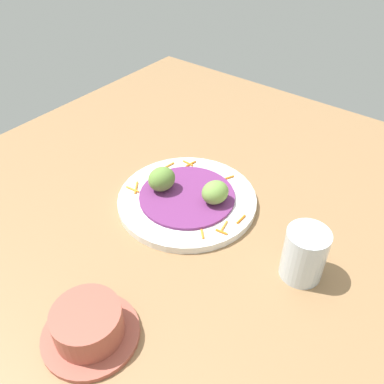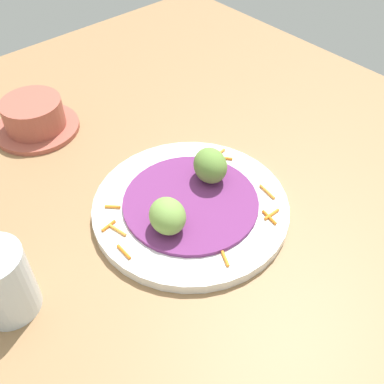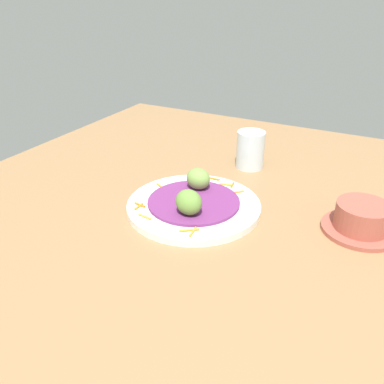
{
  "view_description": "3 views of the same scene",
  "coord_description": "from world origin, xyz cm",
  "px_view_note": "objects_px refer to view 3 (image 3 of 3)",
  "views": [
    {
      "loc": [
        31.15,
        -43.93,
        52.8
      ],
      "look_at": [
        -4.05,
        1.58,
        5.13
      ],
      "focal_mm": 38.21,
      "sensor_mm": 36.0,
      "label": 1
    },
    {
      "loc": [
        22.38,
        33.01,
        47.12
      ],
      "look_at": [
        -5.12,
        1.78,
        5.81
      ],
      "focal_mm": 43.0,
      "sensor_mm": 36.0,
      "label": 2
    },
    {
      "loc": [
        -66.36,
        -30.27,
        41.5
      ],
      "look_at": [
        -3.71,
        2.62,
        4.87
      ],
      "focal_mm": 38.02,
      "sensor_mm": 36.0,
      "label": 3
    }
  ],
  "objects_px": {
    "guac_scoop_center": "(189,202)",
    "water_glass": "(250,150)",
    "guac_scoop_left": "(198,179)",
    "terracotta_bowl": "(362,220)",
    "main_plate": "(194,206)"
  },
  "relations": [
    {
      "from": "guac_scoop_left",
      "to": "terracotta_bowl",
      "type": "height_order",
      "value": "guac_scoop_left"
    },
    {
      "from": "main_plate",
      "to": "guac_scoop_center",
      "type": "xyz_separation_m",
      "value": [
        -0.05,
        -0.02,
        0.04
      ]
    },
    {
      "from": "guac_scoop_center",
      "to": "water_glass",
      "type": "xyz_separation_m",
      "value": [
        0.29,
        -0.01,
        0.0
      ]
    },
    {
      "from": "guac_scoop_left",
      "to": "water_glass",
      "type": "height_order",
      "value": "water_glass"
    },
    {
      "from": "guac_scoop_center",
      "to": "water_glass",
      "type": "relative_size",
      "value": 0.59
    },
    {
      "from": "water_glass",
      "to": "main_plate",
      "type": "bearing_deg",
      "value": 174.46
    },
    {
      "from": "guac_scoop_left",
      "to": "terracotta_bowl",
      "type": "distance_m",
      "value": 0.31
    },
    {
      "from": "main_plate",
      "to": "guac_scoop_left",
      "type": "height_order",
      "value": "guac_scoop_left"
    },
    {
      "from": "main_plate",
      "to": "guac_scoop_center",
      "type": "height_order",
      "value": "guac_scoop_center"
    },
    {
      "from": "main_plate",
      "to": "water_glass",
      "type": "height_order",
      "value": "water_glass"
    },
    {
      "from": "water_glass",
      "to": "guac_scoop_center",
      "type": "bearing_deg",
      "value": 178.57
    },
    {
      "from": "main_plate",
      "to": "guac_scoop_center",
      "type": "distance_m",
      "value": 0.06
    },
    {
      "from": "main_plate",
      "to": "terracotta_bowl",
      "type": "height_order",
      "value": "terracotta_bowl"
    },
    {
      "from": "terracotta_bowl",
      "to": "water_glass",
      "type": "xyz_separation_m",
      "value": [
        0.18,
        0.27,
        0.02
      ]
    },
    {
      "from": "guac_scoop_left",
      "to": "terracotta_bowl",
      "type": "xyz_separation_m",
      "value": [
        0.02,
        -0.31,
        -0.02
      ]
    }
  ]
}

